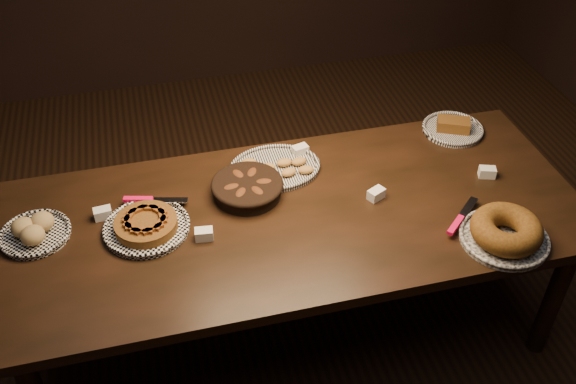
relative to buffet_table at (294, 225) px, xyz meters
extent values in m
plane|color=black|center=(0.00, 0.00, -0.68)|extent=(5.00, 5.00, 0.00)
cube|color=black|center=(0.00, 0.00, 0.05)|extent=(2.40, 1.00, 0.05)
cylinder|color=black|center=(1.08, -0.38, -0.33)|extent=(0.08, 0.08, 0.70)
cylinder|color=black|center=(-1.08, 0.38, -0.33)|extent=(0.08, 0.08, 0.70)
cylinder|color=black|center=(1.08, 0.38, -0.33)|extent=(0.08, 0.08, 0.70)
torus|color=white|center=(-0.59, 0.04, 0.09)|extent=(0.34, 0.34, 0.02)
cylinder|color=#4B240F|center=(-0.59, 0.04, 0.11)|extent=(0.26, 0.26, 0.04)
cube|color=#55290E|center=(-0.52, 0.04, 0.13)|extent=(0.03, 0.09, 0.01)
cube|color=#55290E|center=(-0.54, 0.08, 0.13)|extent=(0.07, 0.08, 0.01)
cube|color=#55290E|center=(-0.57, 0.11, 0.13)|extent=(0.09, 0.05, 0.01)
cube|color=#55290E|center=(-0.62, 0.10, 0.13)|extent=(0.09, 0.05, 0.01)
cube|color=#55290E|center=(-0.65, 0.08, 0.13)|extent=(0.07, 0.08, 0.01)
cube|color=#55290E|center=(-0.66, 0.04, 0.13)|extent=(0.03, 0.09, 0.01)
cube|color=#55290E|center=(-0.64, 0.00, 0.13)|extent=(0.07, 0.08, 0.01)
cube|color=#55290E|center=(-0.61, -0.03, 0.13)|extent=(0.09, 0.05, 0.01)
cube|color=#55290E|center=(-0.57, -0.02, 0.13)|extent=(0.09, 0.05, 0.01)
cube|color=#55290E|center=(-0.54, 0.00, 0.13)|extent=(0.07, 0.08, 0.01)
cube|color=#FF0C51|center=(-0.61, 0.20, 0.10)|extent=(0.12, 0.05, 0.02)
cube|color=silver|center=(-0.49, 0.17, 0.10)|extent=(0.15, 0.07, 0.00)
torus|color=black|center=(-0.01, 0.29, 0.09)|extent=(0.33, 0.33, 0.02)
ellipsoid|color=olive|center=(-0.12, 0.23, 0.10)|extent=(0.08, 0.06, 0.03)
ellipsoid|color=olive|center=(-0.05, 0.24, 0.10)|extent=(0.08, 0.06, 0.03)
ellipsoid|color=olive|center=(0.03, 0.23, 0.10)|extent=(0.08, 0.06, 0.03)
ellipsoid|color=olive|center=(0.11, 0.23, 0.10)|extent=(0.08, 0.05, 0.03)
ellipsoid|color=olive|center=(-0.12, 0.28, 0.10)|extent=(0.08, 0.06, 0.03)
ellipsoid|color=olive|center=(-0.05, 0.28, 0.10)|extent=(0.07, 0.05, 0.03)
ellipsoid|color=olive|center=(0.03, 0.30, 0.10)|extent=(0.07, 0.05, 0.03)
ellipsoid|color=olive|center=(0.10, 0.29, 0.10)|extent=(0.08, 0.05, 0.03)
ellipsoid|color=olive|center=(-0.12, 0.34, 0.10)|extent=(0.08, 0.05, 0.03)
torus|color=black|center=(0.75, -0.36, 0.09)|extent=(0.35, 0.35, 0.02)
torus|color=brown|center=(0.75, -0.36, 0.13)|extent=(0.35, 0.35, 0.10)
cube|color=#FF0C51|center=(0.59, -0.26, 0.10)|extent=(0.11, 0.10, 0.02)
cube|color=silver|center=(0.69, -0.17, 0.10)|extent=(0.13, 0.12, 0.00)
cylinder|color=black|center=(-0.16, 0.15, 0.11)|extent=(0.35, 0.35, 0.07)
torus|color=black|center=(-0.16, 0.15, 0.13)|extent=(0.30, 0.30, 0.02)
ellipsoid|color=#36190A|center=(-0.09, 0.14, 0.13)|extent=(0.10, 0.06, 0.04)
ellipsoid|color=#36190A|center=(-0.13, 0.22, 0.13)|extent=(0.09, 0.10, 0.04)
ellipsoid|color=#36190A|center=(-0.19, 0.22, 0.13)|extent=(0.08, 0.10, 0.04)
ellipsoid|color=#36190A|center=(-0.23, 0.14, 0.13)|extent=(0.10, 0.07, 0.04)
ellipsoid|color=#36190A|center=(-0.20, 0.10, 0.13)|extent=(0.09, 0.10, 0.04)
ellipsoid|color=#36190A|center=(-0.13, 0.09, 0.13)|extent=(0.08, 0.10, 0.04)
torus|color=white|center=(-1.02, 0.11, 0.09)|extent=(0.28, 0.28, 0.02)
ellipsoid|color=#AB8B4E|center=(-1.05, 0.12, 0.12)|extent=(0.09, 0.09, 0.07)
ellipsoid|color=#AB8B4E|center=(-0.98, 0.13, 0.12)|extent=(0.09, 0.09, 0.07)
ellipsoid|color=#AB8B4E|center=(-1.02, 0.06, 0.12)|extent=(0.09, 0.09, 0.07)
torus|color=black|center=(0.88, 0.38, 0.09)|extent=(0.29, 0.29, 0.02)
cube|color=#4B240F|center=(0.88, 0.38, 0.11)|extent=(0.17, 0.14, 0.05)
cube|color=white|center=(-0.38, -0.06, 0.10)|extent=(0.07, 0.05, 0.04)
cube|color=white|center=(0.13, 0.38, 0.10)|extent=(0.08, 0.06, 0.04)
cube|color=white|center=(0.36, 0.00, 0.10)|extent=(0.08, 0.07, 0.04)
cube|color=white|center=(-0.76, 0.16, 0.10)|extent=(0.07, 0.05, 0.04)
cube|color=white|center=(0.88, 0.02, 0.10)|extent=(0.08, 0.06, 0.04)
camera|label=1|loc=(-0.50, -1.90, 1.82)|focal=40.00mm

